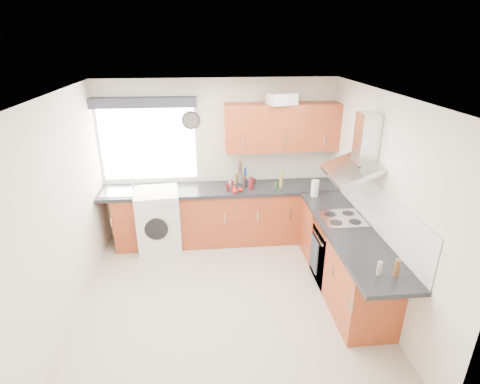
{
  "coord_description": "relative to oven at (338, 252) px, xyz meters",
  "views": [
    {
      "loc": [
        -0.19,
        -3.8,
        3.05
      ],
      "look_at": [
        0.25,
        0.85,
        1.1
      ],
      "focal_mm": 28.0,
      "sensor_mm": 36.0,
      "label": 1
    }
  ],
  "objects": [
    {
      "name": "ground_plane",
      "position": [
        -1.5,
        -0.3,
        -0.42
      ],
      "size": [
        3.6,
        3.6,
        0.0
      ],
      "primitive_type": "plane",
      "color": "beige"
    },
    {
      "name": "ceiling",
      "position": [
        -1.5,
        -0.3,
        2.08
      ],
      "size": [
        3.6,
        3.6,
        0.02
      ],
      "primitive_type": "cube",
      "color": "white",
      "rests_on": "wall_back"
    },
    {
      "name": "wall_back",
      "position": [
        -1.5,
        1.5,
        0.82
      ],
      "size": [
        3.6,
        0.02,
        2.5
      ],
      "primitive_type": "cube",
      "color": "silver",
      "rests_on": "ground_plane"
    },
    {
      "name": "wall_front",
      "position": [
        -1.5,
        -2.1,
        0.82
      ],
      "size": [
        3.6,
        0.02,
        2.5
      ],
      "primitive_type": "cube",
      "color": "silver",
      "rests_on": "ground_plane"
    },
    {
      "name": "wall_left",
      "position": [
        -3.3,
        -0.3,
        0.82
      ],
      "size": [
        0.02,
        3.6,
        2.5
      ],
      "primitive_type": "cube",
      "color": "silver",
      "rests_on": "ground_plane"
    },
    {
      "name": "wall_right",
      "position": [
        0.3,
        -0.3,
        0.82
      ],
      "size": [
        0.02,
        3.6,
        2.5
      ],
      "primitive_type": "cube",
      "color": "silver",
      "rests_on": "ground_plane"
    },
    {
      "name": "window",
      "position": [
        -2.55,
        1.49,
        1.12
      ],
      "size": [
        1.4,
        0.02,
        1.1
      ],
      "primitive_type": "cube",
      "color": "silver",
      "rests_on": "wall_back"
    },
    {
      "name": "window_blind",
      "position": [
        -2.55,
        1.4,
        1.76
      ],
      "size": [
        1.5,
        0.18,
        0.14
      ],
      "primitive_type": "cube",
      "color": "#292A32",
      "rests_on": "wall_back"
    },
    {
      "name": "splashback",
      "position": [
        0.29,
        0.0,
        0.75
      ],
      "size": [
        0.01,
        3.0,
        0.54
      ],
      "primitive_type": "cube",
      "color": "white",
      "rests_on": "wall_right"
    },
    {
      "name": "base_cab_back",
      "position": [
        -1.6,
        1.21,
        0.01
      ],
      "size": [
        3.0,
        0.58,
        0.86
      ],
      "primitive_type": "cube",
      "color": "#92391B",
      "rests_on": "ground_plane"
    },
    {
      "name": "base_cab_corner",
      "position": [
        0.0,
        1.2,
        0.01
      ],
      "size": [
        0.6,
        0.6,
        0.86
      ],
      "primitive_type": "cube",
      "color": "#92391B",
      "rests_on": "ground_plane"
    },
    {
      "name": "base_cab_right",
      "position": [
        0.01,
        -0.15,
        0.01
      ],
      "size": [
        0.58,
        2.1,
        0.86
      ],
      "primitive_type": "cube",
      "color": "#92391B",
      "rests_on": "ground_plane"
    },
    {
      "name": "worktop_back",
      "position": [
        -1.5,
        1.2,
        0.46
      ],
      "size": [
        3.6,
        0.62,
        0.05
      ],
      "primitive_type": "cube",
      "color": "black",
      "rests_on": "base_cab_back"
    },
    {
      "name": "worktop_right",
      "position": [
        0.0,
        -0.3,
        0.46
      ],
      "size": [
        0.62,
        2.42,
        0.05
      ],
      "primitive_type": "cube",
      "color": "black",
      "rests_on": "base_cab_right"
    },
    {
      "name": "sink",
      "position": [
        -2.83,
        1.2,
        0.52
      ],
      "size": [
        0.84,
        0.46,
        0.1
      ],
      "primitive_type": null,
      "color": "silver",
      "rests_on": "worktop_back"
    },
    {
      "name": "oven",
      "position": [
        0.0,
        0.0,
        0.0
      ],
      "size": [
        0.56,
        0.58,
        0.85
      ],
      "primitive_type": "cube",
      "color": "black",
      "rests_on": "ground_plane"
    },
    {
      "name": "hob_plate",
      "position": [
        0.0,
        0.0,
        0.49
      ],
      "size": [
        0.52,
        0.52,
        0.01
      ],
      "primitive_type": "cube",
      "color": "silver",
      "rests_on": "worktop_right"
    },
    {
      "name": "extractor_hood",
      "position": [
        0.1,
        -0.0,
        1.34
      ],
      "size": [
        0.52,
        0.78,
        0.66
      ],
      "primitive_type": null,
      "color": "silver",
      "rests_on": "wall_right"
    },
    {
      "name": "upper_cabinets",
      "position": [
        -0.55,
        1.32,
        1.38
      ],
      "size": [
        1.7,
        0.35,
        0.7
      ],
      "primitive_type": "cube",
      "color": "#92391B",
      "rests_on": "wall_back"
    },
    {
      "name": "washing_machine",
      "position": [
        -2.45,
        1.1,
        0.04
      ],
      "size": [
        0.69,
        0.67,
        0.93
      ],
      "primitive_type": "cube",
      "rotation": [
        0.0,
        0.0,
        0.1
      ],
      "color": "silver",
      "rests_on": "ground_plane"
    },
    {
      "name": "wall_clock",
      "position": [
        -1.9,
        1.46,
        1.47
      ],
      "size": [
        0.27,
        0.04,
        0.27
      ],
      "primitive_type": "cylinder",
      "rotation": [
        1.57,
        0.0,
        0.0
      ],
      "color": "#292A32",
      "rests_on": "wall_back"
    },
    {
      "name": "casserole",
      "position": [
        -0.59,
        1.23,
        1.81
      ],
      "size": [
        0.45,
        0.37,
        0.16
      ],
      "primitive_type": "cube",
      "rotation": [
        0.0,
        0.0,
        0.27
      ],
      "color": "silver",
      "rests_on": "upper_cabinets"
    },
    {
      "name": "storage_box",
      "position": [
        -0.41,
        1.42,
        1.78
      ],
      "size": [
        0.25,
        0.22,
        0.1
      ],
      "primitive_type": "cube",
      "rotation": [
        0.0,
        0.0,
        -0.13
      ],
      "color": "#BF5A2D",
      "rests_on": "upper_cabinets"
    },
    {
      "name": "utensil_pot",
      "position": [
        -1.17,
        1.4,
        0.56
      ],
      "size": [
        0.13,
        0.13,
        0.15
      ],
      "primitive_type": "cylinder",
      "rotation": [
        0.0,
        0.0,
        0.26
      ],
      "color": "gray",
      "rests_on": "worktop_back"
    },
    {
      "name": "kitchen_roll",
      "position": [
        -0.15,
        0.75,
        0.61
      ],
      "size": [
        0.14,
        0.14,
        0.24
      ],
      "primitive_type": "cylinder",
      "rotation": [
        0.0,
        0.0,
        -0.34
      ],
      "color": "silver",
      "rests_on": "worktop_right"
    },
    {
      "name": "tomato_cluster",
      "position": [
        -1.26,
        1.0,
        0.52
      ],
      "size": [
        0.17,
        0.17,
        0.07
      ],
      "primitive_type": null,
      "rotation": [
        0.0,
        0.0,
        0.09
      ],
      "color": "#A9140C",
      "rests_on": "worktop_back"
    },
    {
      "name": "jar_0",
      "position": [
        -1.35,
        1.19,
        0.54
      ],
      "size": [
        0.04,
        0.04,
        0.1
      ],
      "primitive_type": "cylinder",
      "color": "#AFA395",
      "rests_on": "worktop_back"
    },
    {
      "name": "jar_1",
      "position": [
        -1.1,
        1.22,
        0.54
      ],
      "size": [
        0.04,
        0.04,
        0.11
      ],
      "primitive_type": "cylinder",
      "color": "#16174D",
      "rests_on": "worktop_back"
    },
    {
      "name": "jar_2",
      "position": [
        -1.13,
        1.19,
        0.57
      ],
      "size": [
        0.05,
        0.05,
        0.18
      ],
      "primitive_type": "cylinder",
      "color": "#3E2F22",
      "rests_on": "worktop_back"
    },
    {
      "name": "jar_3",
      "position": [
        -0.95,
        1.29,
        0.53
      ],
      "size": [
        0.04,
        0.04,
        0.1
      ],
      "primitive_type": "cylinder",
      "color": "#4B1C1A",
      "rests_on": "worktop_back"
    },
    {
      "name": "jar_4",
      "position": [
        -0.57,
        1.13,
        0.6
      ],
      "size": [
        0.05,
        0.05,
        0.24
      ],
      "primitive_type": "cylinder",
      "color": "#A38B38",
      "rests_on": "worktop_back"
    },
    {
      "name": "jar_5",
      "position": [
        -1.25,
        1.35,
        0.56
      ],
      "size": [
        0.06,
        0.06,
        0.15
      ],
      "primitive_type": "cylinder",
      "color": "#A37438",
      "rests_on": "worktop_back"
    },
    {
      "name": "jar_6",
      "position": [
        -1.1,
        1.33,
        0.61
      ],
      "size": [
        0.04,
        0.04,
        0.26
      ],
      "primitive_type": "cylinder",
      "color": "navy",
      "rests_on": "worktop_back"
    },
    {
      "name": "jar_7",
      "position": [
        -1.32,
        1.24,
        0.53
      ],
      "size": [
        0.06,
        0.06,
        0.1
      ],
      "primitive_type": "cylinder",
      "color": "maroon",
      "rests_on": "worktop_back"
    },
    {
      "name": "jar_8",
      "position": [
        -1.39,
        1.06,
        0.54
      ],
      "size": [
        0.06,
        0.06,
        0.12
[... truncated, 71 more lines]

